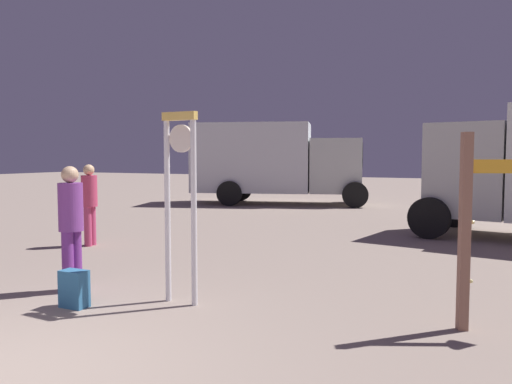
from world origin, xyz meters
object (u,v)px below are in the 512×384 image
(box_truck_far, at_px, (272,160))
(standing_clock, at_px, (180,190))
(arrow_sign, at_px, (506,199))
(backpack, at_px, (75,289))
(person_distant, at_px, (89,200))
(person_near_clock, at_px, (71,222))

(box_truck_far, bearing_deg, standing_clock, -71.69)
(arrow_sign, relative_size, box_truck_far, 0.30)
(arrow_sign, distance_m, box_truck_far, 14.13)
(standing_clock, bearing_deg, arrow_sign, 9.03)
(backpack, relative_size, person_distant, 0.27)
(backpack, relative_size, box_truck_far, 0.07)
(backpack, bearing_deg, box_truck_far, 103.12)
(backpack, xyz_separation_m, box_truck_far, (-3.06, 13.12, 1.41))
(person_distant, bearing_deg, arrow_sign, -15.47)
(arrow_sign, xyz_separation_m, person_near_clock, (-5.20, -0.70, -0.43))
(arrow_sign, height_order, person_distant, arrow_sign)
(arrow_sign, bearing_deg, box_truck_far, 122.87)
(person_near_clock, height_order, person_distant, person_near_clock)
(backpack, bearing_deg, arrow_sign, 15.21)
(arrow_sign, bearing_deg, standing_clock, -170.97)
(person_near_clock, relative_size, backpack, 3.75)
(box_truck_far, bearing_deg, person_distant, -88.68)
(arrow_sign, height_order, backpack, arrow_sign)
(arrow_sign, relative_size, person_near_clock, 1.23)
(standing_clock, height_order, person_near_clock, standing_clock)
(standing_clock, distance_m, backpack, 1.72)
(standing_clock, height_order, backpack, standing_clock)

